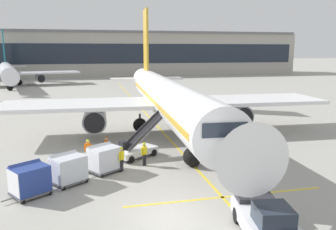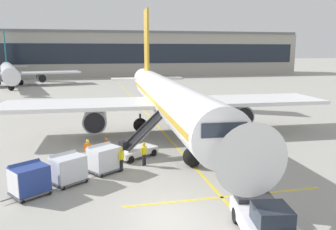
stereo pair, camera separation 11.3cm
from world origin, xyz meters
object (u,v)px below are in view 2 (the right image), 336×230
baggage_cart_lead (104,158)px  belt_loader (138,145)px  baggage_cart_third (29,179)px  parked_airplane (167,98)px  ground_crew_by_loader (144,152)px  ground_crew_by_carts (121,157)px  distant_airplane (9,72)px  ground_crew_marshaller (88,149)px  safety_cone_engine_keepout (106,139)px  baggage_cart_second (68,168)px  pushback_tug (266,221)px

baggage_cart_lead → belt_loader: bearing=46.5°
baggage_cart_third → parked_airplane: bearing=50.0°
baggage_cart_lead → ground_crew_by_loader: (2.91, 0.70, -0.00)m
belt_loader → baggage_cart_third: (-7.10, -5.91, 0.07)m
baggage_cart_lead → ground_crew_by_carts: bearing=-6.2°
baggage_cart_lead → distant_airplane: 66.67m
ground_crew_marshaller → distant_airplane: size_ratio=0.04×
distant_airplane → safety_cone_engine_keepout: bearing=-70.6°
parked_airplane → safety_cone_engine_keepout: parked_airplane is taller
baggage_cart_second → safety_cone_engine_keepout: size_ratio=3.93×
parked_airplane → belt_loader: size_ratio=8.48×
belt_loader → baggage_cart_lead: bearing=-133.5°
belt_loader → ground_crew_by_loader: 2.20m
ground_crew_marshaller → baggage_cart_lead: bearing=-67.1°
belt_loader → baggage_cart_third: 9.24m
baggage_cart_third → pushback_tug: 13.16m
belt_loader → baggage_cart_second: 6.75m
baggage_cart_lead → baggage_cart_second: same height
baggage_cart_lead → parked_airplane: bearing=56.5°
parked_airplane → ground_crew_by_carts: (-5.56, -10.33, -2.57)m
pushback_tug → ground_crew_by_loader: size_ratio=2.68×
belt_loader → pushback_tug: (3.93, -13.09, -0.11)m
baggage_cart_third → ground_crew_by_carts: baggage_cart_third is taller
baggage_cart_third → safety_cone_engine_keepout: size_ratio=3.93×
safety_cone_engine_keepout → parked_airplane: bearing=22.7°
belt_loader → baggage_cart_third: belt_loader is taller
baggage_cart_third → distant_airplane: distant_airplane is taller
baggage_cart_lead → ground_crew_by_loader: bearing=13.6°
safety_cone_engine_keepout → ground_crew_by_carts: bearing=-85.2°
baggage_cart_lead → baggage_cart_second: size_ratio=1.00×
baggage_cart_lead → distant_airplane: bearing=106.8°
baggage_cart_second → baggage_cart_third: same height
parked_airplane → distant_airplane: 59.57m
baggage_cart_second → ground_crew_by_loader: bearing=23.7°
ground_crew_by_loader → ground_crew_marshaller: same height
parked_airplane → belt_loader: bearing=-118.7°
belt_loader → baggage_cart_third: bearing=-140.2°
ground_crew_by_carts → parked_airplane: bearing=61.7°
pushback_tug → ground_crew_by_loader: 11.53m
baggage_cart_lead → distant_airplane: (-19.30, 63.77, 2.31)m
baggage_cart_lead → baggage_cart_third: size_ratio=1.00×
parked_airplane → pushback_tug: (-0.06, -20.39, -2.75)m
belt_loader → parked_airplane: bearing=61.3°
baggage_cart_second → baggage_cart_third: bearing=-145.1°
baggage_cart_lead → safety_cone_engine_keepout: size_ratio=3.93×
ground_crew_marshaller → ground_crew_by_carts: bearing=-49.7°
pushback_tug → ground_crew_by_carts: 11.47m
distant_airplane → parked_airplane: bearing=-64.1°
ground_crew_by_carts → ground_crew_marshaller: 3.47m
ground_crew_marshaller → pushback_tug: bearing=-58.6°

